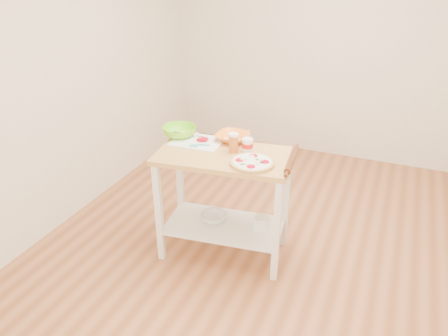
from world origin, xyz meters
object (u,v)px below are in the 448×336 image
object	(u,v)px
shelf_bin	(262,223)
cutting_board	(197,141)
rolling_pin	(292,160)
shelf_glass_bowl	(214,217)
pizza	(252,163)
yogurt_tub	(247,145)
orange_bowl	(232,137)
green_bowl	(179,132)
beer_pint	(234,143)
knife	(184,134)
spatula	(199,145)
prep_island	(224,184)

from	to	relation	value
shelf_bin	cutting_board	bearing A→B (deg)	173.79
rolling_pin	shelf_bin	bearing A→B (deg)	175.35
shelf_glass_bowl	shelf_bin	size ratio (longest dim) A/B	1.97
pizza	yogurt_tub	size ratio (longest dim) A/B	1.74
orange_bowl	rolling_pin	world-z (taller)	orange_bowl
green_bowl	rolling_pin	distance (m)	0.99
orange_bowl	shelf_glass_bowl	bearing A→B (deg)	-106.24
rolling_pin	beer_pint	bearing A→B (deg)	178.21
knife	green_bowl	bearing A→B (deg)	-157.21
spatula	shelf_bin	xyz separation A→B (m)	(0.53, 0.02, -0.60)
rolling_pin	shelf_glass_bowl	world-z (taller)	rolling_pin
orange_bowl	rolling_pin	distance (m)	0.58
prep_island	shelf_glass_bowl	xyz separation A→B (m)	(-0.10, 0.02, -0.35)
orange_bowl	green_bowl	size ratio (longest dim) A/B	0.93
orange_bowl	rolling_pin	xyz separation A→B (m)	(0.54, -0.21, -0.01)
spatula	shelf_bin	size ratio (longest dim) A/B	1.33
spatula	knife	distance (m)	0.25
cutting_board	shelf_glass_bowl	bearing A→B (deg)	-32.81
prep_island	yogurt_tub	size ratio (longest dim) A/B	5.88
spatula	green_bowl	world-z (taller)	green_bowl
green_bowl	beer_pint	bearing A→B (deg)	-12.41
prep_island	pizza	distance (m)	0.39
spatula	shelf_glass_bowl	size ratio (longest dim) A/B	0.67
knife	orange_bowl	distance (m)	0.41
spatula	shelf_bin	bearing A→B (deg)	-11.49
orange_bowl	beer_pint	size ratio (longest dim) A/B	1.72
knife	cutting_board	bearing A→B (deg)	-23.93
green_bowl	rolling_pin	xyz separation A→B (m)	(0.98, -0.13, -0.02)
knife	yogurt_tub	distance (m)	0.59
pizza	spatula	world-z (taller)	pizza
shelf_glass_bowl	shelf_bin	bearing A→B (deg)	5.99
knife	yogurt_tub	size ratio (longest dim) A/B	1.47
spatula	shelf_glass_bowl	world-z (taller)	spatula
cutting_board	shelf_bin	distance (m)	0.84
knife	beer_pint	size ratio (longest dim) A/B	1.79
rolling_pin	shelf_bin	xyz separation A→B (m)	(-0.21, 0.02, -0.61)
pizza	beer_pint	xyz separation A→B (m)	(-0.20, 0.15, 0.06)
pizza	spatula	bearing A→B (deg)	164.82
yogurt_tub	beer_pint	bearing A→B (deg)	-149.72
pizza	rolling_pin	size ratio (longest dim) A/B	0.77
pizza	knife	size ratio (longest dim) A/B	1.18
pizza	yogurt_tub	bearing A→B (deg)	118.57
prep_island	rolling_pin	bearing A→B (deg)	5.22
cutting_board	beer_pint	xyz separation A→B (m)	(0.34, -0.07, 0.07)
knife	spatula	bearing A→B (deg)	-36.92
green_bowl	shelf_bin	distance (m)	1.00
pizza	cutting_board	distance (m)	0.58
cutting_board	yogurt_tub	bearing A→B (deg)	-4.52
green_bowl	beer_pint	world-z (taller)	beer_pint
beer_pint	knife	bearing A→B (deg)	164.99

